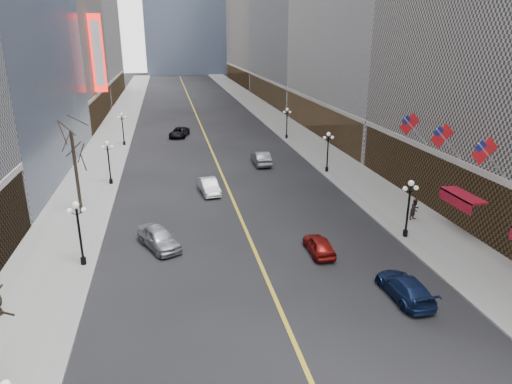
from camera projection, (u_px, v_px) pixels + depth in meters
name	position (u px, v px, depth m)	size (l,w,h in m)	color
sidewalk_east	(293.00, 133.00, 72.65)	(6.00, 230.00, 0.15)	gray
sidewalk_west	(111.00, 140.00, 67.57)	(6.00, 230.00, 0.15)	gray
lane_line	(201.00, 125.00, 79.41)	(0.25, 200.00, 0.02)	gold
streetlamp_east_1	(409.00, 203.00, 34.22)	(1.26, 0.44, 4.52)	black
streetlamp_east_2	(328.00, 148.00, 50.92)	(1.26, 0.44, 4.52)	black
streetlamp_east_3	(287.00, 120.00, 67.62)	(1.26, 0.44, 4.52)	black
streetlamp_west_1	(79.00, 227.00, 29.94)	(1.26, 0.44, 4.52)	black
streetlamp_west_2	(108.00, 158.00, 46.64)	(1.26, 0.44, 4.52)	black
streetlamp_west_3	(123.00, 126.00, 63.34)	(1.26, 0.44, 4.52)	black
flag_3	(486.00, 153.00, 30.65)	(2.87, 0.12, 2.87)	#B2B2B7
flag_4	(444.00, 138.00, 35.29)	(2.87, 0.12, 2.87)	#B2B2B7
flag_5	(411.00, 126.00, 39.92)	(2.87, 0.12, 2.87)	#B2B2B7
awning_c	(461.00, 197.00, 34.95)	(1.40, 4.00, 0.93)	maroon
theatre_marquee	(98.00, 54.00, 72.62)	(2.00, 0.55, 12.00)	red
tree_west_far	(72.00, 144.00, 37.82)	(3.60, 3.60, 7.92)	#2D231C
car_nb_near	(159.00, 238.00, 33.32)	(1.86, 4.63, 1.58)	#9D9EA4
car_nb_mid	(209.00, 186.00, 44.88)	(1.53, 4.40, 1.45)	silver
car_nb_far	(179.00, 132.00, 69.78)	(2.37, 5.14, 1.43)	black
car_sb_near	(405.00, 287.00, 26.99)	(1.91, 4.70, 1.36)	#132148
car_sb_mid	(319.00, 245.00, 32.51)	(1.54, 3.84, 1.31)	maroon
car_sb_far	(261.00, 158.00, 54.84)	(1.72, 4.93, 1.62)	#575C60
ped_east_walk	(415.00, 209.00, 38.03)	(0.87, 0.48, 1.80)	black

